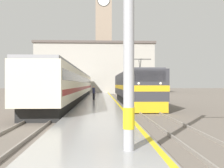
{
  "coord_description": "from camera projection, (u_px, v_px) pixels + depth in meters",
  "views": [
    {
      "loc": [
        0.15,
        -3.47,
        2.2
      ],
      "look_at": [
        1.53,
        27.35,
        2.19
      ],
      "focal_mm": 42.0,
      "sensor_mm": 36.0,
      "label": 1
    }
  ],
  "objects": [
    {
      "name": "locomotive_train",
      "position": [
        133.0,
        88.0,
        28.31
      ],
      "size": [
        2.92,
        18.91,
        4.47
      ],
      "color": "black",
      "rests_on": "ground"
    },
    {
      "name": "catenary_mast",
      "position": [
        132.0,
        14.0,
        7.32
      ],
      "size": [
        3.1,
        0.33,
        7.76
      ],
      "color": "#9E9EA3",
      "rests_on": "platform"
    },
    {
      "name": "station_building",
      "position": [
        95.0,
        68.0,
        61.42
      ],
      "size": [
        27.17,
        9.01,
        11.67
      ],
      "color": "#A8A399",
      "rests_on": "ground"
    },
    {
      "name": "person_on_platform",
      "position": [
        94.0,
        93.0,
        30.89
      ],
      "size": [
        0.34,
        0.34,
        1.61
      ],
      "color": "#23232D",
      "rests_on": "platform"
    },
    {
      "name": "clock_tower",
      "position": [
        104.0,
        31.0,
        70.92
      ],
      "size": [
        5.35,
        5.35,
        31.07
      ],
      "color": "gray",
      "rests_on": "ground"
    },
    {
      "name": "passenger_train",
      "position": [
        74.0,
        85.0,
        34.75
      ],
      "size": [
        2.92,
        42.18,
        3.74
      ],
      "color": "black",
      "rests_on": "ground"
    },
    {
      "name": "platform",
      "position": [
        99.0,
        103.0,
        28.44
      ],
      "size": [
        3.9,
        140.0,
        0.34
      ],
      "color": "#999999",
      "rests_on": "ground"
    },
    {
      "name": "ground_plane",
      "position": [
        99.0,
        101.0,
        33.43
      ],
      "size": [
        200.0,
        200.0,
        0.0
      ],
      "primitive_type": "plane",
      "color": "#70665B"
    },
    {
      "name": "rail_track_far",
      "position": [
        68.0,
        104.0,
        28.29
      ],
      "size": [
        2.84,
        140.0,
        0.16
      ],
      "color": "#70665B",
      "rests_on": "ground"
    },
    {
      "name": "rail_track_near",
      "position": [
        133.0,
        104.0,
        28.6
      ],
      "size": [
        2.83,
        140.0,
        0.16
      ],
      "color": "#70665B",
      "rests_on": "ground"
    }
  ]
}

